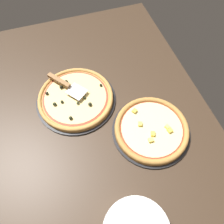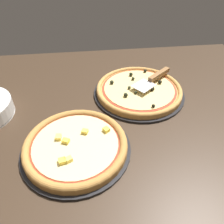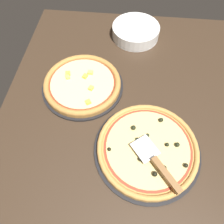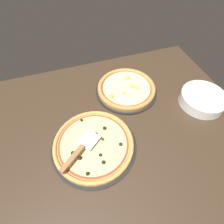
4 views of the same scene
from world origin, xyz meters
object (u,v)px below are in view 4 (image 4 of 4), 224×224
Objects in this scene: pizza_back at (126,88)px; plate_stack at (203,99)px; serving_spatula at (76,154)px; pizza_front at (94,144)px.

pizza_back is 1.40× the size of plate_stack.
serving_spatula reaches higher than pizza_back.
serving_spatula is 0.84× the size of plate_stack.
pizza_front is at bearing -173.67° from plate_stack.
pizza_back is 43.71cm from plate_stack.
serving_spatula is at bearing -137.18° from pizza_back.
pizza_front reaches higher than pizza_back.
plate_stack is (65.62, 7.28, 0.71)cm from pizza_front.
pizza_back is at bearing 42.82° from serving_spatula.
plate_stack is at bearing 6.33° from pizza_front.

